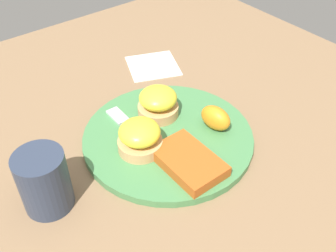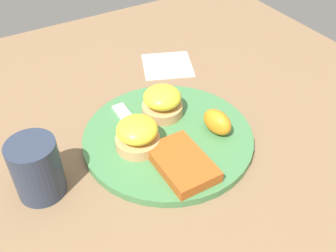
{
  "view_description": "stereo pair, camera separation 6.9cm",
  "coord_description": "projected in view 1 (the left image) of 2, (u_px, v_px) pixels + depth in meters",
  "views": [
    {
      "loc": [
        -0.41,
        0.32,
        0.49
      ],
      "look_at": [
        0.0,
        0.0,
        0.03
      ],
      "focal_mm": 42.0,
      "sensor_mm": 36.0,
      "label": 1
    },
    {
      "loc": [
        -0.45,
        0.27,
        0.49
      ],
      "look_at": [
        0.0,
        0.0,
        0.03
      ],
      "focal_mm": 42.0,
      "sensor_mm": 36.0,
      "label": 2
    }
  ],
  "objects": [
    {
      "name": "fork",
      "position": [
        140.0,
        138.0,
        0.7
      ],
      "size": [
        0.23,
        0.03,
        0.0
      ],
      "color": "silver",
      "rests_on": "plate"
    },
    {
      "name": "ground_plane",
      "position": [
        168.0,
        140.0,
        0.71
      ],
      "size": [
        1.1,
        1.1,
        0.0
      ],
      "primitive_type": "plane",
      "color": "#846647"
    },
    {
      "name": "hashbrown_patty",
      "position": [
        188.0,
        161.0,
        0.64
      ],
      "size": [
        0.12,
        0.08,
        0.02
      ],
      "primitive_type": "cube",
      "rotation": [
        0.0,
        0.0,
        0.0
      ],
      "color": "#B1541C",
      "rests_on": "plate"
    },
    {
      "name": "orange_wedge",
      "position": [
        216.0,
        118.0,
        0.71
      ],
      "size": [
        0.06,
        0.04,
        0.04
      ],
      "primitive_type": "ellipsoid",
      "rotation": [
        0.0,
        0.0,
        3.3
      ],
      "color": "orange",
      "rests_on": "plate"
    },
    {
      "name": "sandwich_benedict_right",
      "position": [
        138.0,
        136.0,
        0.66
      ],
      "size": [
        0.08,
        0.08,
        0.06
      ],
      "color": "tan",
      "rests_on": "plate"
    },
    {
      "name": "napkin",
      "position": [
        153.0,
        66.0,
        0.9
      ],
      "size": [
        0.14,
        0.14,
        0.0
      ],
      "primitive_type": "cube",
      "rotation": [
        0.0,
        0.0,
        -0.39
      ],
      "color": "white",
      "rests_on": "ground_plane"
    },
    {
      "name": "cup",
      "position": [
        42.0,
        179.0,
        0.58
      ],
      "size": [
        0.11,
        0.07,
        0.1
      ],
      "color": "#2D384C",
      "rests_on": "ground_plane"
    },
    {
      "name": "plate",
      "position": [
        168.0,
        137.0,
        0.71
      ],
      "size": [
        0.31,
        0.31,
        0.01
      ],
      "primitive_type": "cylinder",
      "color": "#47844C",
      "rests_on": "ground_plane"
    },
    {
      "name": "sandwich_benedict_left",
      "position": [
        158.0,
        103.0,
        0.73
      ],
      "size": [
        0.08,
        0.08,
        0.06
      ],
      "color": "tan",
      "rests_on": "plate"
    }
  ]
}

